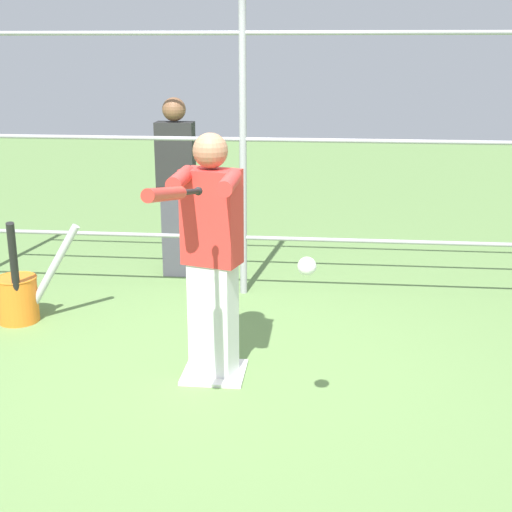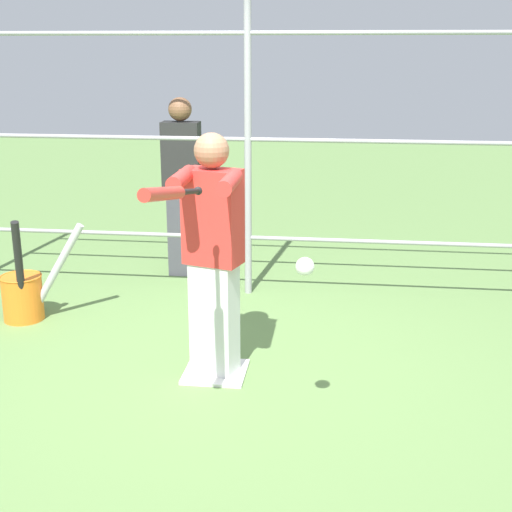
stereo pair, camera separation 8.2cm
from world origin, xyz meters
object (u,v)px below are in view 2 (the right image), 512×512
baseball_bat_swinging (168,193)px  softball_in_flight (305,267)px  bat_bucket (25,293)px  batter (213,250)px  bystander_behind_fence (182,185)px

baseball_bat_swinging → softball_in_flight: 0.78m
bat_bucket → batter: bearing=154.8°
bat_bucket → baseball_bat_swinging: bearing=133.9°
bat_bucket → bystander_behind_fence: 1.74m
bystander_behind_fence → softball_in_flight: bearing=114.4°
bat_bucket → softball_in_flight: bearing=145.9°
baseball_bat_swinging → bystander_behind_fence: bystander_behind_fence is taller
baseball_bat_swinging → bat_bucket: bearing=-46.1°
baseball_bat_swinging → bat_bucket: baseball_bat_swinging is taller
batter → softball_in_flight: bearing=129.0°
batter → softball_in_flight: (-0.61, 0.76, 0.15)m
baseball_bat_swinging → softball_in_flight: (-0.66, -0.12, -0.38)m
batter → baseball_bat_swinging: bearing=86.8°
softball_in_flight → bystander_behind_fence: 3.10m
bat_bucket → bystander_behind_fence: (-0.97, -1.30, 0.63)m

